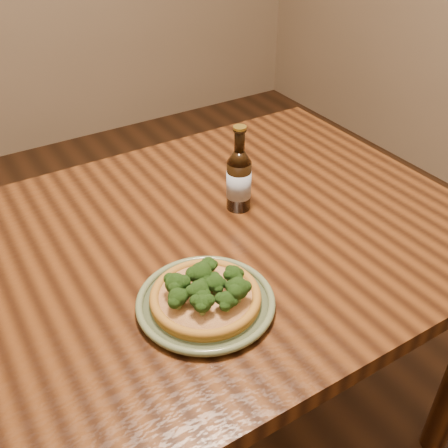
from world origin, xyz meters
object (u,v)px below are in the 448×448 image
plate (206,302)px  beer_bottle (239,179)px  table (132,297)px  pizza (206,294)px

plate → beer_bottle: size_ratio=1.24×
table → beer_bottle: bearing=9.9°
plate → pizza: size_ratio=1.26×
plate → beer_bottle: bearing=46.6°
pizza → plate: bearing=104.2°
table → pizza: size_ratio=7.77×
table → beer_bottle: size_ratio=7.66×
pizza → beer_bottle: bearing=46.8°
plate → beer_bottle: (0.23, 0.25, 0.07)m
pizza → beer_bottle: 0.34m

